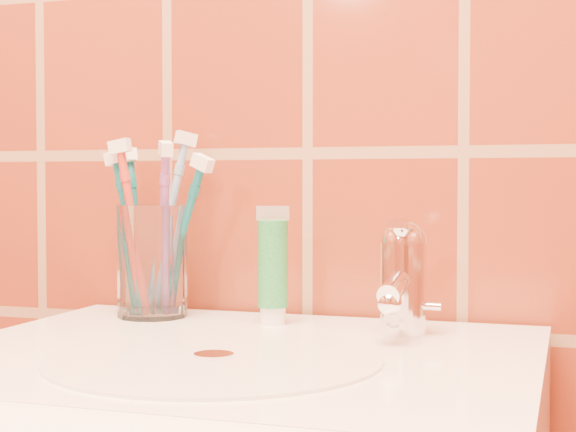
% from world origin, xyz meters
% --- Properties ---
extents(glass_tumbler, '(0.10, 0.10, 0.13)m').
position_xyz_m(glass_tumbler, '(-0.16, 1.12, 0.92)').
color(glass_tumbler, white).
rests_on(glass_tumbler, pedestal_sink).
extents(toothpaste_tube, '(0.04, 0.03, 0.13)m').
position_xyz_m(toothpaste_tube, '(-0.01, 1.11, 0.91)').
color(toothpaste_tube, white).
rests_on(toothpaste_tube, pedestal_sink).
extents(faucet, '(0.05, 0.11, 0.12)m').
position_xyz_m(faucet, '(0.14, 1.09, 0.91)').
color(faucet, white).
rests_on(faucet, pedestal_sink).
extents(toothbrush_0, '(0.14, 0.14, 0.21)m').
position_xyz_m(toothbrush_0, '(-0.19, 1.14, 0.95)').
color(toothbrush_0, '#0D606D').
rests_on(toothbrush_0, glass_tumbler).
extents(toothbrush_1, '(0.06, 0.06, 0.21)m').
position_xyz_m(toothbrush_1, '(-0.18, 1.11, 0.95)').
color(toothbrush_1, '#AC3224').
rests_on(toothbrush_1, glass_tumbler).
extents(toothbrush_2, '(0.13, 0.12, 0.20)m').
position_xyz_m(toothbrush_2, '(-0.13, 1.12, 0.94)').
color(toothbrush_2, '#0B5762').
rests_on(toothbrush_2, glass_tumbler).
extents(toothbrush_3, '(0.09, 0.10, 0.22)m').
position_xyz_m(toothbrush_3, '(-0.15, 1.11, 0.95)').
color(toothbrush_3, '#804391').
rests_on(toothbrush_3, glass_tumbler).
extents(toothbrush_4, '(0.11, 0.11, 0.23)m').
position_xyz_m(toothbrush_4, '(-0.16, 1.14, 0.96)').
color(toothbrush_4, '#7399CC').
rests_on(toothbrush_4, glass_tumbler).
extents(toothbrush_5, '(0.10, 0.09, 0.20)m').
position_xyz_m(toothbrush_5, '(-0.19, 1.11, 0.95)').
color(toothbrush_5, '#0D6470').
rests_on(toothbrush_5, glass_tumbler).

